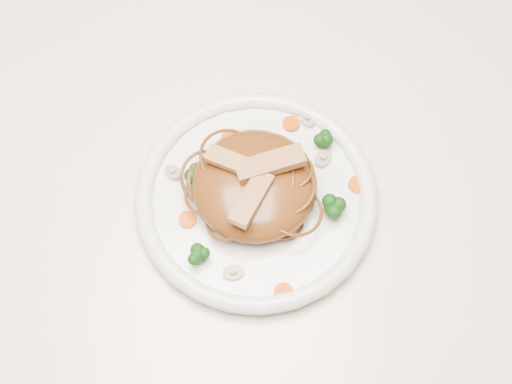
{
  "coord_description": "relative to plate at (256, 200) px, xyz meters",
  "views": [
    {
      "loc": [
        0.06,
        -0.33,
        1.48
      ],
      "look_at": [
        0.07,
        -0.01,
        0.78
      ],
      "focal_mm": 48.93,
      "sensor_mm": 36.0,
      "label": 1
    }
  ],
  "objects": [
    {
      "name": "ground",
      "position": [
        -0.07,
        0.01,
        -0.76
      ],
      "size": [
        4.0,
        4.0,
        0.0
      ],
      "primitive_type": "plane",
      "color": "brown",
      "rests_on": "ground"
    },
    {
      "name": "table",
      "position": [
        -0.07,
        0.01,
        -0.11
      ],
      "size": [
        1.2,
        0.8,
        0.75
      ],
      "color": "#F0E2CB",
      "rests_on": "ground"
    },
    {
      "name": "plate",
      "position": [
        0.0,
        0.0,
        0.0
      ],
      "size": [
        0.34,
        0.34,
        0.02
      ],
      "primitive_type": "cylinder",
      "rotation": [
        0.0,
        0.0,
        0.31
      ],
      "color": "white",
      "rests_on": "table"
    },
    {
      "name": "noodle_mound",
      "position": [
        -0.0,
        0.0,
        0.03
      ],
      "size": [
        0.17,
        0.17,
        0.04
      ],
      "primitive_type": "ellipsoid",
      "rotation": [
        0.0,
        0.0,
        0.29
      ],
      "color": "#592D11",
      "rests_on": "plate"
    },
    {
      "name": "chicken_a",
      "position": [
        0.02,
        0.01,
        0.06
      ],
      "size": [
        0.08,
        0.04,
        0.01
      ],
      "primitive_type": "cube",
      "rotation": [
        0.0,
        0.0,
        0.24
      ],
      "color": "#AC7A51",
      "rests_on": "noodle_mound"
    },
    {
      "name": "chicken_b",
      "position": [
        -0.02,
        0.02,
        0.06
      ],
      "size": [
        0.06,
        0.05,
        0.01
      ],
      "primitive_type": "cube",
      "rotation": [
        0.0,
        0.0,
        2.65
      ],
      "color": "#AC7A51",
      "rests_on": "noodle_mound"
    },
    {
      "name": "chicken_c",
      "position": [
        -0.01,
        -0.03,
        0.06
      ],
      "size": [
        0.05,
        0.07,
        0.01
      ],
      "primitive_type": "cube",
      "rotation": [
        0.0,
        0.0,
        4.18
      ],
      "color": "#AC7A51",
      "rests_on": "noodle_mound"
    },
    {
      "name": "broccoli_0",
      "position": [
        0.08,
        0.07,
        0.02
      ],
      "size": [
        0.03,
        0.03,
        0.03
      ],
      "primitive_type": null,
      "rotation": [
        0.0,
        0.0,
        0.09
      ],
      "color": "#11440E",
      "rests_on": "plate"
    },
    {
      "name": "broccoli_1",
      "position": [
        -0.07,
        0.03,
        0.03
      ],
      "size": [
        0.03,
        0.03,
        0.03
      ],
      "primitive_type": null,
      "rotation": [
        0.0,
        0.0,
        -0.21
      ],
      "color": "#11440E",
      "rests_on": "plate"
    },
    {
      "name": "broccoli_2",
      "position": [
        -0.07,
        -0.07,
        0.02
      ],
      "size": [
        0.03,
        0.03,
        0.03
      ],
      "primitive_type": null,
      "rotation": [
        0.0,
        0.0,
        -0.04
      ],
      "color": "#11440E",
      "rests_on": "plate"
    },
    {
      "name": "broccoli_3",
      "position": [
        0.09,
        -0.02,
        0.03
      ],
      "size": [
        0.03,
        0.03,
        0.03
      ],
      "primitive_type": null,
      "rotation": [
        0.0,
        0.0,
        -0.01
      ],
      "color": "#11440E",
      "rests_on": "plate"
    },
    {
      "name": "carrot_0",
      "position": [
        0.05,
        0.09,
        0.01
      ],
      "size": [
        0.02,
        0.02,
        0.0
      ],
      "primitive_type": "cylinder",
      "rotation": [
        0.0,
        0.0,
        -0.18
      ],
      "color": "#C64D07",
      "rests_on": "plate"
    },
    {
      "name": "carrot_1",
      "position": [
        -0.08,
        -0.02,
        0.01
      ],
      "size": [
        0.03,
        0.03,
        0.0
      ],
      "primitive_type": "cylinder",
      "rotation": [
        0.0,
        0.0,
        0.31
      ],
      "color": "#C64D07",
      "rests_on": "plate"
    },
    {
      "name": "carrot_2",
      "position": [
        0.12,
        0.01,
        0.01
      ],
      "size": [
        0.02,
        0.02,
        0.0
      ],
      "primitive_type": "cylinder",
      "rotation": [
        0.0,
        0.0,
        0.05
      ],
      "color": "#C64D07",
      "rests_on": "plate"
    },
    {
      "name": "carrot_3",
      "position": [
        -0.03,
        0.08,
        0.01
      ],
      "size": [
        0.03,
        0.03,
        0.0
      ],
      "primitive_type": "cylinder",
      "rotation": [
        0.0,
        0.0,
        -0.23
      ],
      "color": "#C64D07",
      "rests_on": "plate"
    },
    {
      "name": "carrot_4",
      "position": [
        0.02,
        -0.11,
        0.01
      ],
      "size": [
        0.03,
        0.03,
        0.0
      ],
      "primitive_type": "cylinder",
      "rotation": [
        0.0,
        0.0,
        0.36
      ],
      "color": "#C64D07",
      "rests_on": "plate"
    },
    {
      "name": "mushroom_0",
      "position": [
        -0.03,
        -0.09,
        0.01
      ],
      "size": [
        0.03,
        0.03,
        0.01
      ],
      "primitive_type": "cylinder",
      "rotation": [
        0.0,
        0.0,
        0.1
      ],
      "color": "#C8AF96",
      "rests_on": "plate"
    },
    {
      "name": "mushroom_1",
      "position": [
        0.08,
        0.04,
        0.01
      ],
      "size": [
        0.03,
        0.03,
        0.01
      ],
      "primitive_type": "cylinder",
      "rotation": [
        0.0,
        0.0,
        1.01
      ],
      "color": "#C8AF96",
      "rests_on": "plate"
    },
    {
      "name": "mushroom_2",
      "position": [
        -0.09,
        0.03,
        0.01
      ],
      "size": [
        0.03,
        0.03,
        0.01
      ],
      "primitive_type": "cylinder",
      "rotation": [
        0.0,
        0.0,
        -0.8
      ],
      "color": "#C8AF96",
      "rests_on": "plate"
    },
    {
      "name": "mushroom_3",
      "position": [
        0.07,
        0.1,
        0.01
      ],
      "size": [
        0.03,
        0.03,
        0.01
      ],
      "primitive_type": "cylinder",
      "rotation": [
        0.0,
        0.0,
        1.98
      ],
      "color": "#C8AF96",
      "rests_on": "plate"
    }
  ]
}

